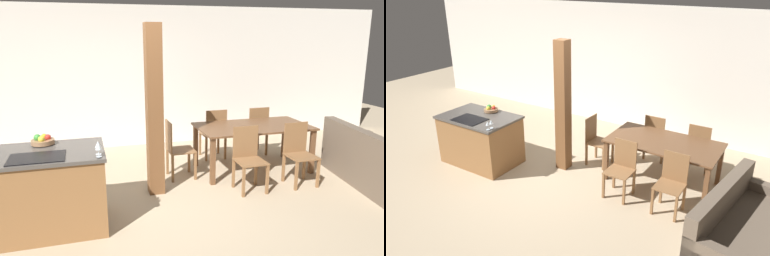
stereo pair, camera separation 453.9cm
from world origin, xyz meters
The scene contains 14 objects.
ground_plane centered at (0.00, 0.00, 0.00)m, with size 16.00×16.00×0.00m, color tan.
wall_back centered at (0.00, 2.88, 1.35)m, with size 11.20×0.08×2.70m.
kitchen_island centered at (-1.26, -0.20, 0.46)m, with size 1.38×0.91×0.92m.
fruit_bowl centered at (-1.24, 0.09, 0.96)m, with size 0.26×0.26×0.12m.
wine_glass_near centered at (-0.64, -0.59, 1.02)m, with size 0.06×0.06×0.15m.
wine_glass_middle centered at (-0.64, -0.51, 1.02)m, with size 0.06×0.06×0.15m.
dining_table centered at (1.83, 0.89, 0.65)m, with size 1.80×0.98×0.74m.
dining_chair_near_left centered at (1.42, 0.18, 0.47)m, with size 0.40×0.40×0.90m.
dining_chair_near_right centered at (2.23, 0.18, 0.47)m, with size 0.40×0.40×0.90m.
dining_chair_far_left centered at (1.42, 1.61, 0.47)m, with size 0.40×0.40×0.90m.
dining_chair_far_right centered at (2.23, 1.61, 0.47)m, with size 0.40×0.40×0.90m.
dining_chair_head_end centered at (0.56, 0.89, 0.47)m, with size 0.40×0.40×0.90m.
couch centered at (3.28, -0.20, 0.28)m, with size 1.08×1.96×0.84m.
timber_post centered at (0.14, 0.44, 1.15)m, with size 0.21×0.21×2.30m.
Camera 2 is at (3.63, -4.54, 3.28)m, focal length 35.00 mm.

